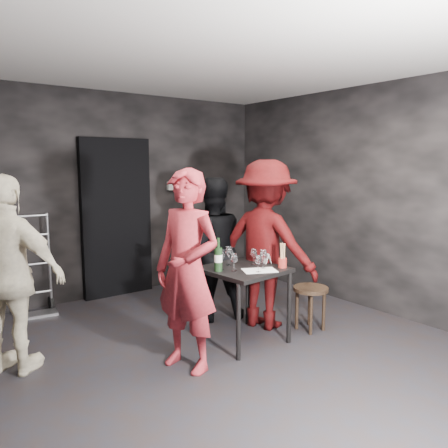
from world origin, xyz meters
TOP-DOWN VIEW (x-y plane):
  - floor at (0.00, 0.00)m, footprint 4.50×5.00m
  - ceiling at (0.00, 0.00)m, footprint 4.50×5.00m
  - wall_back at (0.00, 2.50)m, footprint 4.50×0.04m
  - wall_right at (2.25, 0.00)m, footprint 0.04×5.00m
  - doorway at (0.00, 2.44)m, footprint 0.95×0.10m
  - wallbox_upper at (0.85, 2.45)m, footprint 0.12×0.06m
  - wallbox_lower at (1.05, 2.45)m, footprint 0.10×0.06m
  - hand_truck at (-1.10, 2.28)m, footprint 0.40×0.34m
  - tasting_table at (0.37, 0.21)m, footprint 0.72×0.72m
  - stool at (1.12, 0.00)m, footprint 0.37×0.37m
  - server_red at (-0.38, 0.05)m, footprint 0.70×0.85m
  - woman_black at (0.49, 0.93)m, footprint 0.96×0.75m
  - man_maroon at (0.83, 0.39)m, footprint 1.05×1.54m
  - bystander_cream at (-1.62, 0.86)m, footprint 1.15×1.18m
  - tasting_mat at (0.42, 0.03)m, footprint 0.38×0.32m
  - wine_glass_a at (0.20, 0.15)m, footprint 0.08×0.08m
  - wine_glass_b at (0.13, 0.27)m, footprint 0.10×0.10m
  - wine_glass_c at (0.32, 0.38)m, footprint 0.10×0.10m
  - wine_glass_d at (0.36, -0.01)m, footprint 0.08×0.08m
  - wine_glass_e at (0.51, 0.07)m, footprint 0.09×0.09m
  - wine_glass_f at (0.53, 0.24)m, footprint 0.08×0.08m
  - wine_bottle at (0.09, 0.25)m, footprint 0.08×0.08m
  - breadstick_cup at (0.68, -0.01)m, footprint 0.08×0.08m
  - reserved_card at (0.68, 0.23)m, footprint 0.13×0.16m

SIDE VIEW (x-z plane):
  - floor at x=0.00m, z-range -0.01..0.01m
  - hand_truck at x=-1.10m, z-range -0.38..0.81m
  - stool at x=1.12m, z-range 0.15..0.62m
  - tasting_table at x=0.37m, z-range 0.28..1.03m
  - tasting_mat at x=0.42m, z-range 0.75..0.75m
  - reserved_card at x=0.68m, z-range 0.75..0.86m
  - wine_glass_d at x=0.36m, z-range 0.75..0.93m
  - wine_glass_f at x=0.53m, z-range 0.75..0.93m
  - wine_glass_a at x=0.20m, z-range 0.75..0.94m
  - wine_glass_e at x=0.51m, z-range 0.75..0.95m
  - wine_glass_c at x=0.32m, z-range 0.75..0.96m
  - wine_glass_b at x=0.13m, z-range 0.75..0.97m
  - breadstick_cup at x=0.68m, z-range 0.74..1.00m
  - wine_bottle at x=0.09m, z-range 0.71..1.04m
  - woman_black at x=0.49m, z-range 0.00..1.75m
  - bystander_cream at x=-1.62m, z-range 0.00..1.90m
  - server_red at x=-0.38m, z-range 0.00..2.01m
  - doorway at x=0.00m, z-range 0.00..2.10m
  - man_maroon at x=0.83m, z-range 0.00..2.19m
  - wall_back at x=0.00m, z-range 0.00..2.70m
  - wall_right at x=2.25m, z-range 0.00..2.70m
  - wallbox_lower at x=1.05m, z-range 1.33..1.47m
  - wallbox_upper at x=0.85m, z-range 1.39..1.51m
  - ceiling at x=0.00m, z-range 2.69..2.71m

